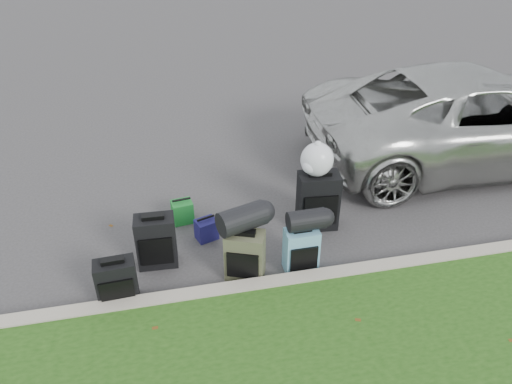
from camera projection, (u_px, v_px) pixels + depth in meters
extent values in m
plane|color=#383535|center=(267.00, 235.00, 6.43)|extent=(120.00, 120.00, 0.00)
cube|color=#9E937F|center=(287.00, 283.00, 5.56)|extent=(120.00, 0.18, 0.15)
imported|color=#B7B7B2|center=(477.00, 116.00, 7.80)|extent=(5.38, 2.62, 1.47)
cube|color=black|center=(117.00, 282.00, 5.30)|extent=(0.44, 0.26, 0.53)
cube|color=black|center=(156.00, 241.00, 5.79)|extent=(0.47, 0.29, 0.65)
cube|color=#3B3D29|center=(245.00, 255.00, 5.62)|extent=(0.50, 0.41, 0.60)
cube|color=teal|center=(301.00, 250.00, 5.74)|extent=(0.39, 0.23, 0.55)
cube|color=black|center=(318.00, 201.00, 6.40)|extent=(0.54, 0.36, 0.77)
cube|color=#1B7D2B|center=(182.00, 212.00, 6.61)|extent=(0.29, 0.25, 0.30)
cube|color=#1A1753|center=(206.00, 229.00, 6.30)|extent=(0.31, 0.27, 0.27)
cylinder|color=black|center=(242.00, 219.00, 5.46)|extent=(0.60, 0.44, 0.29)
cylinder|color=black|center=(307.00, 220.00, 5.56)|extent=(0.43, 0.25, 0.24)
sphere|color=white|center=(317.00, 160.00, 6.10)|extent=(0.41, 0.41, 0.41)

